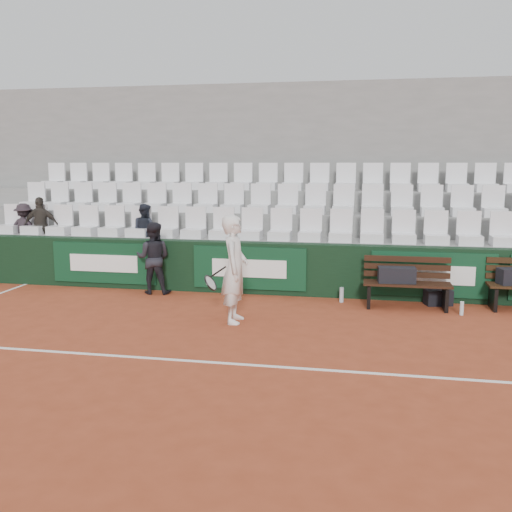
{
  "coord_description": "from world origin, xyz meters",
  "views": [
    {
      "loc": [
        1.98,
        -6.73,
        2.52
      ],
      "look_at": [
        0.21,
        2.4,
        1.0
      ],
      "focal_mm": 40.0,
      "sensor_mm": 36.0,
      "label": 1
    }
  ],
  "objects_px": {
    "ball_kid": "(153,258)",
    "water_bottle_near": "(342,295)",
    "spectator_a": "(23,208)",
    "water_bottle_far": "(462,308)",
    "tennis_player": "(235,269)",
    "spectator_c": "(144,209)",
    "sports_bag_left": "(397,275)",
    "spectator_b": "(40,205)",
    "bench_left": "(407,295)",
    "sports_bag_ground": "(438,297)"
  },
  "relations": [
    {
      "from": "sports_bag_ground",
      "to": "spectator_b",
      "type": "xyz_separation_m",
      "value": [
        -8.26,
        0.82,
        1.48
      ]
    },
    {
      "from": "sports_bag_ground",
      "to": "spectator_b",
      "type": "height_order",
      "value": "spectator_b"
    },
    {
      "from": "tennis_player",
      "to": "bench_left",
      "type": "bearing_deg",
      "value": 27.46
    },
    {
      "from": "tennis_player",
      "to": "spectator_c",
      "type": "xyz_separation_m",
      "value": [
        -2.53,
        2.58,
        0.71
      ]
    },
    {
      "from": "tennis_player",
      "to": "spectator_a",
      "type": "xyz_separation_m",
      "value": [
        -5.33,
        2.58,
        0.69
      ]
    },
    {
      "from": "bench_left",
      "to": "water_bottle_near",
      "type": "relative_size",
      "value": 5.43
    },
    {
      "from": "sports_bag_ground",
      "to": "spectator_c",
      "type": "relative_size",
      "value": 0.41
    },
    {
      "from": "ball_kid",
      "to": "spectator_a",
      "type": "height_order",
      "value": "spectator_a"
    },
    {
      "from": "water_bottle_far",
      "to": "spectator_a",
      "type": "bearing_deg",
      "value": 170.68
    },
    {
      "from": "water_bottle_far",
      "to": "sports_bag_left",
      "type": "bearing_deg",
      "value": 163.54
    },
    {
      "from": "sports_bag_left",
      "to": "water_bottle_far",
      "type": "distance_m",
      "value": 1.2
    },
    {
      "from": "sports_bag_left",
      "to": "water_bottle_near",
      "type": "relative_size",
      "value": 2.31
    },
    {
      "from": "water_bottle_far",
      "to": "tennis_player",
      "type": "height_order",
      "value": "tennis_player"
    },
    {
      "from": "bench_left",
      "to": "spectator_a",
      "type": "distance_m",
      "value": 8.28
    },
    {
      "from": "spectator_a",
      "to": "ball_kid",
      "type": "bearing_deg",
      "value": 161.74
    },
    {
      "from": "water_bottle_far",
      "to": "water_bottle_near",
      "type": "bearing_deg",
      "value": 165.43
    },
    {
      "from": "ball_kid",
      "to": "spectator_a",
      "type": "bearing_deg",
      "value": -21.37
    },
    {
      "from": "spectator_a",
      "to": "spectator_b",
      "type": "height_order",
      "value": "spectator_b"
    },
    {
      "from": "sports_bag_left",
      "to": "spectator_b",
      "type": "bearing_deg",
      "value": 171.22
    },
    {
      "from": "tennis_player",
      "to": "spectator_a",
      "type": "relative_size",
      "value": 1.56
    },
    {
      "from": "water_bottle_near",
      "to": "spectator_b",
      "type": "xyz_separation_m",
      "value": [
        -6.55,
        0.95,
        1.48
      ]
    },
    {
      "from": "sports_bag_ground",
      "to": "spectator_c",
      "type": "bearing_deg",
      "value": 172.04
    },
    {
      "from": "water_bottle_far",
      "to": "ball_kid",
      "type": "xyz_separation_m",
      "value": [
        -5.65,
        0.57,
        0.58
      ]
    },
    {
      "from": "water_bottle_near",
      "to": "water_bottle_far",
      "type": "xyz_separation_m",
      "value": [
        2.02,
        -0.52,
        -0.02
      ]
    },
    {
      "from": "ball_kid",
      "to": "water_bottle_near",
      "type": "bearing_deg",
      "value": 173.23
    },
    {
      "from": "ball_kid",
      "to": "spectator_a",
      "type": "relative_size",
      "value": 1.27
    },
    {
      "from": "spectator_a",
      "to": "spectator_b",
      "type": "distance_m",
      "value": 0.41
    },
    {
      "from": "water_bottle_far",
      "to": "spectator_a",
      "type": "distance_m",
      "value": 9.21
    },
    {
      "from": "water_bottle_far",
      "to": "ball_kid",
      "type": "bearing_deg",
      "value": 174.28
    },
    {
      "from": "water_bottle_far",
      "to": "ball_kid",
      "type": "height_order",
      "value": "ball_kid"
    },
    {
      "from": "sports_bag_left",
      "to": "ball_kid",
      "type": "distance_m",
      "value": 4.6
    },
    {
      "from": "water_bottle_near",
      "to": "spectator_c",
      "type": "bearing_deg",
      "value": 167.15
    },
    {
      "from": "spectator_c",
      "to": "spectator_b",
      "type": "bearing_deg",
      "value": 23.72
    },
    {
      "from": "water_bottle_far",
      "to": "spectator_b",
      "type": "relative_size",
      "value": 0.19
    },
    {
      "from": "ball_kid",
      "to": "water_bottle_far",
      "type": "bearing_deg",
      "value": 168.18
    },
    {
      "from": "water_bottle_far",
      "to": "ball_kid",
      "type": "relative_size",
      "value": 0.17
    },
    {
      "from": "water_bottle_far",
      "to": "ball_kid",
      "type": "distance_m",
      "value": 5.71
    },
    {
      "from": "sports_bag_ground",
      "to": "water_bottle_near",
      "type": "xyz_separation_m",
      "value": [
        -1.71,
        -0.13,
        -0.0
      ]
    },
    {
      "from": "spectator_c",
      "to": "spectator_a",
      "type": "bearing_deg",
      "value": 23.72
    },
    {
      "from": "sports_bag_left",
      "to": "tennis_player",
      "type": "relative_size",
      "value": 0.37
    },
    {
      "from": "ball_kid",
      "to": "spectator_a",
      "type": "distance_m",
      "value": 3.55
    },
    {
      "from": "bench_left",
      "to": "tennis_player",
      "type": "height_order",
      "value": "tennis_player"
    },
    {
      "from": "ball_kid",
      "to": "bench_left",
      "type": "bearing_deg",
      "value": 170.99
    },
    {
      "from": "spectator_a",
      "to": "sports_bag_ground",
      "type": "bearing_deg",
      "value": 171.6
    },
    {
      "from": "water_bottle_far",
      "to": "spectator_c",
      "type": "relative_size",
      "value": 0.2
    },
    {
      "from": "spectator_b",
      "to": "ball_kid",
      "type": "bearing_deg",
      "value": 145.97
    },
    {
      "from": "water_bottle_far",
      "to": "spectator_a",
      "type": "relative_size",
      "value": 0.21
    },
    {
      "from": "sports_bag_ground",
      "to": "spectator_c",
      "type": "height_order",
      "value": "spectator_c"
    },
    {
      "from": "sports_bag_ground",
      "to": "water_bottle_far",
      "type": "height_order",
      "value": "sports_bag_ground"
    },
    {
      "from": "tennis_player",
      "to": "spectator_c",
      "type": "distance_m",
      "value": 3.69
    }
  ]
}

